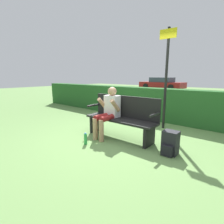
{
  "coord_description": "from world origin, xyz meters",
  "views": [
    {
      "loc": [
        2.38,
        -3.12,
        1.45
      ],
      "look_at": [
        -0.15,
        -0.1,
        0.62
      ],
      "focal_mm": 28.0,
      "sensor_mm": 36.0,
      "label": 1
    }
  ],
  "objects_px": {
    "signpost": "(166,73)",
    "parked_car": "(162,84)",
    "park_bench": "(122,117)",
    "backpack": "(170,143)",
    "water_bottle": "(86,139)",
    "person_seated": "(109,110)"
  },
  "relations": [
    {
      "from": "backpack",
      "to": "signpost",
      "type": "distance_m",
      "value": 2.14
    },
    {
      "from": "signpost",
      "to": "person_seated",
      "type": "bearing_deg",
      "value": -115.6
    },
    {
      "from": "water_bottle",
      "to": "signpost",
      "type": "xyz_separation_m",
      "value": [
        0.77,
        2.2,
        1.39
      ]
    },
    {
      "from": "backpack",
      "to": "water_bottle",
      "type": "distance_m",
      "value": 1.71
    },
    {
      "from": "water_bottle",
      "to": "parked_car",
      "type": "bearing_deg",
      "value": 108.77
    },
    {
      "from": "backpack",
      "to": "signpost",
      "type": "bearing_deg",
      "value": 117.9
    },
    {
      "from": "park_bench",
      "to": "parked_car",
      "type": "height_order",
      "value": "parked_car"
    },
    {
      "from": "person_seated",
      "to": "water_bottle",
      "type": "xyz_separation_m",
      "value": [
        -0.05,
        -0.7,
        -0.53
      ]
    },
    {
      "from": "signpost",
      "to": "parked_car",
      "type": "relative_size",
      "value": 0.57
    },
    {
      "from": "person_seated",
      "to": "parked_car",
      "type": "distance_m",
      "value": 15.28
    },
    {
      "from": "parked_car",
      "to": "park_bench",
      "type": "bearing_deg",
      "value": -65.28
    },
    {
      "from": "backpack",
      "to": "water_bottle",
      "type": "height_order",
      "value": "backpack"
    },
    {
      "from": "park_bench",
      "to": "signpost",
      "type": "distance_m",
      "value": 1.74
    },
    {
      "from": "water_bottle",
      "to": "parked_car",
      "type": "xyz_separation_m",
      "value": [
        -5.12,
        15.07,
        0.48
      ]
    },
    {
      "from": "person_seated",
      "to": "signpost",
      "type": "height_order",
      "value": "signpost"
    },
    {
      "from": "park_bench",
      "to": "water_bottle",
      "type": "relative_size",
      "value": 7.13
    },
    {
      "from": "person_seated",
      "to": "signpost",
      "type": "xyz_separation_m",
      "value": [
        0.72,
        1.5,
        0.85
      ]
    },
    {
      "from": "backpack",
      "to": "water_bottle",
      "type": "bearing_deg",
      "value": -156.12
    },
    {
      "from": "signpost",
      "to": "parked_car",
      "type": "distance_m",
      "value": 14.19
    },
    {
      "from": "backpack",
      "to": "signpost",
      "type": "relative_size",
      "value": 0.17
    },
    {
      "from": "park_bench",
      "to": "signpost",
      "type": "height_order",
      "value": "signpost"
    },
    {
      "from": "person_seated",
      "to": "water_bottle",
      "type": "bearing_deg",
      "value": -93.98
    }
  ]
}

